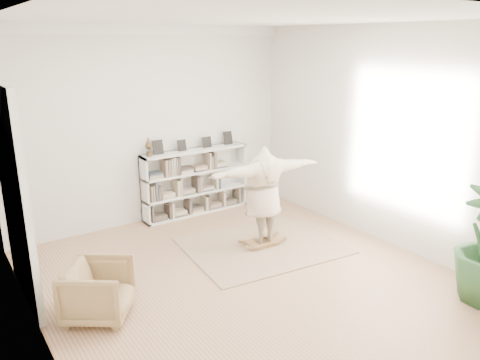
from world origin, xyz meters
The scene contains 8 objects.
floor centered at (0.00, 0.00, 0.00)m, with size 6.00×6.00×0.00m, color #946D4C.
room_shell centered at (0.00, 2.94, 3.51)m, with size 6.00×6.00×6.00m.
doors centered at (-2.70, 1.30, 1.40)m, with size 0.09×1.78×2.92m.
bookshelf centered at (0.74, 2.82, 0.64)m, with size 2.20×0.35×1.64m.
armchair centered at (-2.06, 0.26, 0.36)m, with size 0.76×0.78×0.71m, color tan.
rug centered at (0.88, 0.78, 0.01)m, with size 2.50×2.00×0.02m, color tan.
rocker_board centered at (0.88, 0.78, 0.07)m, with size 0.57×0.38×0.12m.
person centered at (0.88, 0.78, 0.95)m, with size 2.01×0.55×1.63m, color beige.
Camera 1 is at (-3.51, -4.99, 3.33)m, focal length 35.00 mm.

